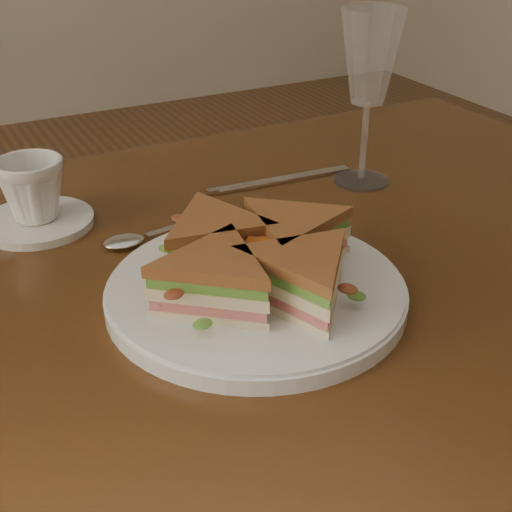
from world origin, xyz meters
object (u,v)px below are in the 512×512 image
object	(u,v)px
sandwich_wedges	(256,260)
wine_glass	(370,61)
knife	(275,181)
saucer	(38,222)
plate	(256,293)
table	(253,332)
spoon	(141,237)
coffee_cup	(32,190)

from	to	relation	value
sandwich_wedges	wine_glass	xyz separation A→B (m)	(0.27, 0.20, 0.12)
knife	saucer	size ratio (longest dim) A/B	1.59
plate	table	bearing A→B (deg)	65.05
plate	wine_glass	distance (m)	0.37
saucer	table	bearing A→B (deg)	-45.35
table	saucer	distance (m)	0.29
table	knife	bearing A→B (deg)	54.22
table	saucer	size ratio (longest dim) A/B	8.88
wine_glass	plate	bearing A→B (deg)	-143.24
spoon	sandwich_wedges	bearing A→B (deg)	-80.43
wine_glass	coffee_cup	world-z (taller)	wine_glass
table	sandwich_wedges	bearing A→B (deg)	-114.95
coffee_cup	spoon	bearing A→B (deg)	-37.47
knife	wine_glass	size ratio (longest dim) A/B	0.93
spoon	table	bearing A→B (deg)	-55.26
knife	coffee_cup	xyz separation A→B (m)	(-0.32, 0.02, 0.05)
sandwich_wedges	knife	world-z (taller)	sandwich_wedges
table	coffee_cup	bearing A→B (deg)	134.65
sandwich_wedges	saucer	bearing A→B (deg)	119.97
knife	saucer	distance (m)	0.32
plate	wine_glass	size ratio (longest dim) A/B	1.30
table	wine_glass	distance (m)	0.38
saucer	coffee_cup	distance (m)	0.04
plate	coffee_cup	distance (m)	0.32
plate	knife	world-z (taller)	plate
table	sandwich_wedges	xyz separation A→B (m)	(-0.04, -0.08, 0.14)
table	knife	distance (m)	0.24
knife	wine_glass	distance (m)	0.20
plate	wine_glass	xyz separation A→B (m)	(0.27, 0.20, 0.16)
knife	saucer	world-z (taller)	saucer
wine_glass	coffee_cup	size ratio (longest dim) A/B	2.86
wine_glass	saucer	bearing A→B (deg)	170.67
spoon	coffee_cup	distance (m)	0.14
knife	wine_glass	bearing A→B (deg)	-23.02
saucer	spoon	bearing A→B (deg)	-44.22
plate	knife	xyz separation A→B (m)	(0.16, 0.25, -0.01)
knife	wine_glass	world-z (taller)	wine_glass
saucer	coffee_cup	world-z (taller)	coffee_cup
sandwich_wedges	coffee_cup	world-z (taller)	coffee_cup
wine_glass	saucer	distance (m)	0.46
plate	knife	distance (m)	0.30
saucer	wine_glass	bearing A→B (deg)	-9.33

